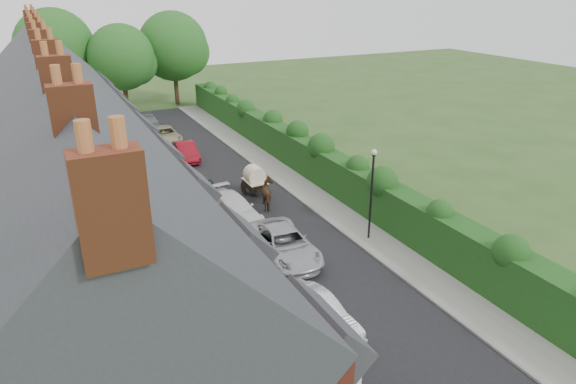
# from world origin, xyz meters

# --- Properties ---
(ground) EXTENTS (140.00, 140.00, 0.00)m
(ground) POSITION_xyz_m (0.00, 0.00, 0.00)
(ground) COLOR #2D4C1E
(ground) RESTS_ON ground
(road) EXTENTS (6.00, 58.00, 0.02)m
(road) POSITION_xyz_m (-0.50, 11.00, 0.01)
(road) COLOR black
(road) RESTS_ON ground
(pavement_hedge_side) EXTENTS (2.20, 58.00, 0.12)m
(pavement_hedge_side) POSITION_xyz_m (3.60, 11.00, 0.06)
(pavement_hedge_side) COLOR gray
(pavement_hedge_side) RESTS_ON ground
(pavement_house_side) EXTENTS (1.70, 58.00, 0.12)m
(pavement_house_side) POSITION_xyz_m (-4.35, 11.00, 0.06)
(pavement_house_side) COLOR gray
(pavement_house_side) RESTS_ON ground
(kerb_hedge_side) EXTENTS (0.18, 58.00, 0.13)m
(kerb_hedge_side) POSITION_xyz_m (2.55, 11.00, 0.07)
(kerb_hedge_side) COLOR gray
(kerb_hedge_side) RESTS_ON ground
(kerb_house_side) EXTENTS (0.18, 58.00, 0.13)m
(kerb_house_side) POSITION_xyz_m (-3.55, 11.00, 0.07)
(kerb_house_side) COLOR gray
(kerb_house_side) RESTS_ON ground
(hedge) EXTENTS (2.10, 58.00, 2.85)m
(hedge) POSITION_xyz_m (5.40, 11.00, 1.60)
(hedge) COLOR #1C3E13
(hedge) RESTS_ON ground
(terrace_row) EXTENTS (9.05, 40.50, 11.50)m
(terrace_row) POSITION_xyz_m (-10.87, 9.98, 4.47)
(terrace_row) COLOR maroon
(terrace_row) RESTS_ON ground
(garden_wall_row) EXTENTS (0.35, 40.35, 1.10)m
(garden_wall_row) POSITION_xyz_m (-5.35, 10.00, 0.46)
(garden_wall_row) COLOR brown
(garden_wall_row) RESTS_ON ground
(lamppost) EXTENTS (0.32, 0.32, 5.16)m
(lamppost) POSITION_xyz_m (3.40, 4.00, 3.30)
(lamppost) COLOR black
(lamppost) RESTS_ON ground
(tree_far_left) EXTENTS (7.14, 6.80, 9.29)m
(tree_far_left) POSITION_xyz_m (-2.65, 40.08, 5.71)
(tree_far_left) COLOR #332316
(tree_far_left) RESTS_ON ground
(tree_far_right) EXTENTS (7.98, 7.60, 10.31)m
(tree_far_right) POSITION_xyz_m (3.39, 42.08, 6.31)
(tree_far_right) COLOR #332316
(tree_far_right) RESTS_ON ground
(tree_far_back) EXTENTS (8.40, 8.00, 10.82)m
(tree_far_back) POSITION_xyz_m (-8.59, 43.08, 6.62)
(tree_far_back) COLOR #332316
(tree_far_back) RESTS_ON ground
(car_silver_a) EXTENTS (2.21, 4.58, 1.45)m
(car_silver_a) POSITION_xyz_m (-3.00, -1.57, 0.72)
(car_silver_a) COLOR silver
(car_silver_a) RESTS_ON ground
(car_silver_b) EXTENTS (2.84, 5.61, 1.52)m
(car_silver_b) POSITION_xyz_m (-1.60, 4.27, 0.76)
(car_silver_b) COLOR #B1B2B9
(car_silver_b) RESTS_ON ground
(car_white) EXTENTS (2.58, 5.47, 1.54)m
(car_white) POSITION_xyz_m (-2.42, 9.46, 0.77)
(car_white) COLOR white
(car_white) RESTS_ON ground
(car_green) EXTENTS (2.32, 4.07, 1.30)m
(car_green) POSITION_xyz_m (-3.00, 12.66, 0.65)
(car_green) COLOR #0F321C
(car_green) RESTS_ON ground
(car_red) EXTENTS (1.77, 4.32, 1.39)m
(car_red) POSITION_xyz_m (-1.71, 21.80, 0.70)
(car_red) COLOR maroon
(car_red) RESTS_ON ground
(car_beige) EXTENTS (2.24, 4.80, 1.33)m
(car_beige) POSITION_xyz_m (-2.00, 27.40, 0.66)
(car_beige) COLOR tan
(car_beige) RESTS_ON ground
(car_grey) EXTENTS (2.05, 4.73, 1.36)m
(car_grey) POSITION_xyz_m (-2.41, 32.06, 0.68)
(car_grey) COLOR slate
(car_grey) RESTS_ON ground
(horse) EXTENTS (1.42, 2.24, 1.75)m
(horse) POSITION_xyz_m (0.30, 10.36, 0.88)
(horse) COLOR #482F1A
(horse) RESTS_ON ground
(horse_cart) EXTENTS (1.27, 2.81, 2.03)m
(horse_cart) POSITION_xyz_m (0.30, 12.59, 1.16)
(horse_cart) COLOR black
(horse_cart) RESTS_ON ground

